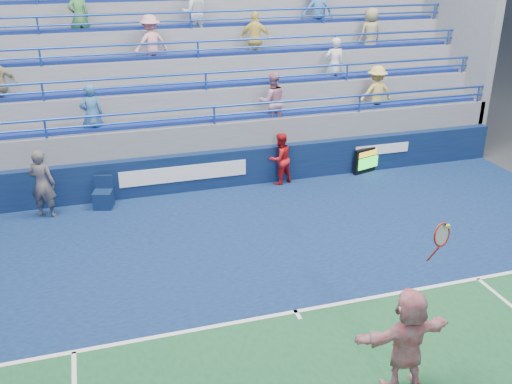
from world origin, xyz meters
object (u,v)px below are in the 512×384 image
object	(u,v)px
tennis_player	(407,340)
judge_chair	(103,198)
serve_speed_board	(369,160)
line_judge	(42,184)
ball_girl	(280,159)

from	to	relation	value
tennis_player	judge_chair	bearing A→B (deg)	116.68
tennis_player	serve_speed_board	bearing A→B (deg)	66.12
tennis_player	line_judge	xyz separation A→B (m)	(-5.65, 8.22, 0.02)
judge_chair	ball_girl	distance (m)	5.12
judge_chair	ball_girl	bearing A→B (deg)	2.68
judge_chair	line_judge	xyz separation A→B (m)	(-1.45, -0.13, 0.64)
serve_speed_board	line_judge	xyz separation A→B (m)	(-9.49, -0.45, 0.52)
serve_speed_board	line_judge	world-z (taller)	line_judge
serve_speed_board	line_judge	size ratio (longest dim) A/B	0.62
ball_girl	judge_chair	bearing A→B (deg)	-17.41
tennis_player	line_judge	bearing A→B (deg)	124.49
tennis_player	ball_girl	distance (m)	8.64
judge_chair	tennis_player	distance (m)	9.37
serve_speed_board	line_judge	distance (m)	9.51
tennis_player	line_judge	size ratio (longest dim) A/B	1.55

